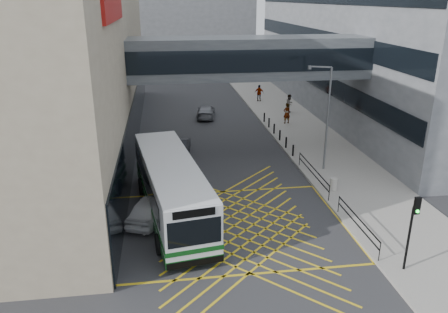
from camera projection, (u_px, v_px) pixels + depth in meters
name	position (u px, v px, depth m)	size (l,w,h in m)	color
ground	(234.00, 226.00, 23.94)	(120.00, 120.00, 0.00)	#333335
building_right	(423.00, 15.00, 45.92)	(24.09, 44.00, 20.00)	slate
building_far	(169.00, 14.00, 76.38)	(28.00, 16.00, 18.00)	slate
skybridge	(249.00, 58.00, 32.91)	(20.00, 4.10, 3.00)	#4C5156
pavement	(307.00, 136.00, 39.02)	(6.00, 54.00, 0.16)	#9B968D
box_junction	(234.00, 226.00, 23.94)	(12.00, 9.00, 0.01)	gold
bus	(171.00, 186.00, 24.62)	(4.46, 12.01, 3.29)	silver
car_white	(151.00, 208.00, 24.39)	(1.85, 4.52, 1.44)	silver
car_dark	(178.00, 148.00, 33.96)	(1.91, 4.87, 1.53)	black
car_silver	(206.00, 111.00, 45.26)	(1.84, 4.36, 1.36)	gray
traffic_light	(413.00, 223.00, 18.97)	(0.26, 0.43, 3.69)	black
street_lamp	(326.00, 112.00, 30.06)	(1.59, 0.86, 7.30)	slate
litter_bin	(334.00, 184.00, 27.88)	(0.47, 0.47, 0.81)	#ADA89E
kerb_railings	(331.00, 191.00, 26.09)	(0.05, 12.54, 1.00)	black
bollards	(277.00, 132.00, 38.49)	(0.14, 10.14, 0.90)	black
pedestrian_a	(287.00, 113.00, 42.44)	(0.78, 0.56, 1.97)	gray
pedestrian_b	(289.00, 104.00, 46.36)	(0.95, 0.55, 1.95)	gray
pedestrian_c	(259.00, 93.00, 51.52)	(1.13, 0.54, 1.92)	gray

